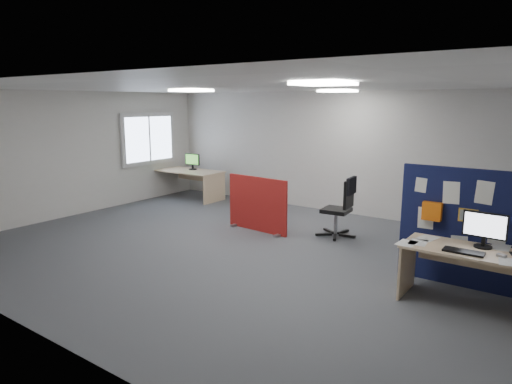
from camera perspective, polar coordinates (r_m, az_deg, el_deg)
The scene contains 17 objects.
floor at distance 7.75m, azimuth -2.00°, elevation -7.34°, with size 9.00×9.00×0.00m, color #505358.
ceiling at distance 7.35m, azimuth -2.15°, elevation 13.03°, with size 9.00×7.00×0.02m, color white.
wall_back at distance 10.40m, azimuth 9.83°, elevation 4.89°, with size 9.00×0.02×2.70m, color silver.
wall_front at distance 5.18m, azimuth -26.48°, elevation -2.41°, with size 9.00×0.02×2.70m, color silver.
wall_left at distance 10.77m, azimuth -21.45°, elevation 4.49°, with size 0.02×7.00×2.70m, color silver.
window at distance 11.90m, azimuth -13.25°, elevation 6.50°, with size 0.06×1.70×1.30m.
ceiling_lights at distance 7.71m, azimuth 2.98°, elevation 12.72°, with size 4.10×4.10×0.04m.
navy_divider at distance 6.66m, azimuth 25.59°, elevation -4.29°, with size 1.96×0.30×1.62m.
main_desk at distance 6.15m, azimuth 25.45°, elevation -8.05°, with size 1.59×0.71×0.73m.
monitor_main at distance 6.14m, azimuth 26.68°, elevation -4.06°, with size 0.50×0.21×0.44m.
keyboard at distance 5.90m, azimuth 24.52°, elevation -6.81°, with size 0.45×0.18×0.03m, color black.
mouse at distance 5.93m, azimuth 28.35°, elevation -7.02°, with size 0.10×0.06×0.03m, color gray.
red_divider at distance 8.80m, azimuth 0.17°, elevation -1.60°, with size 1.41×0.30×1.06m.
second_desk at distance 11.94m, azimuth -8.21°, elevation 1.91°, with size 1.76×0.88×0.73m.
monitor_second at distance 11.98m, azimuth -7.95°, elevation 3.88°, with size 0.46×0.21×0.42m.
office_chair at distance 8.49m, azimuth 10.76°, elevation -1.45°, with size 0.72×0.74×1.12m.
desk_papers at distance 6.10m, azimuth 23.14°, elevation -6.23°, with size 1.38×0.85×0.00m.
Camera 1 is at (4.50, -5.82, 2.46)m, focal length 32.00 mm.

